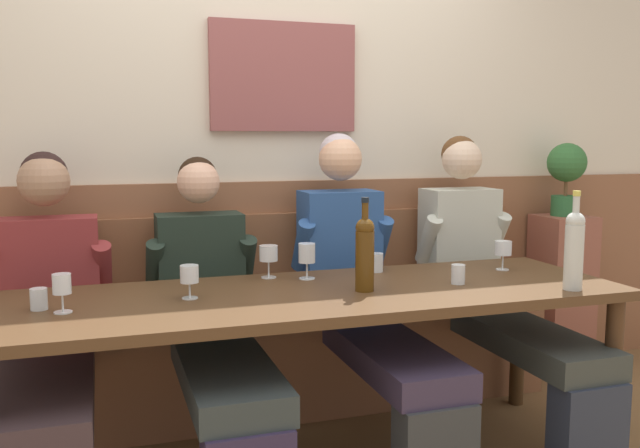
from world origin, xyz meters
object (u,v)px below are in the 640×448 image
Objects in this scene: wine_bottle_green_tall at (574,247)px; wine_glass_mid_left at (189,276)px; person_right_seat at (213,312)px; potted_plant at (566,172)px; wine_glass_by_bottle at (62,286)px; water_tumbler_right at (376,262)px; person_center_right_seat at (44,321)px; wine_bottle_clear_water at (365,251)px; person_left_seat at (490,277)px; wine_glass_near_bucket at (307,254)px; wine_glass_center_rear at (269,255)px; water_tumbler_center at (458,274)px; wall_bench at (277,352)px; dining_table at (317,310)px; wine_glass_center_front at (503,250)px; person_center_left_seat at (362,284)px; water_tumbler_left at (39,299)px.

wine_bottle_green_tall reaches higher than wine_glass_mid_left.
person_right_seat is 2.13m from potted_plant.
wine_glass_by_bottle is 1.33m from water_tumbler_right.
person_center_right_seat is at bearing -171.78° from potted_plant.
wine_bottle_green_tall reaches higher than wine_bottle_clear_water.
person_left_seat is 3.63× the size of wine_bottle_clear_water.
wine_bottle_clear_water is at bearing -62.77° from wine_glass_near_bucket.
wine_glass_center_rear is 1.74× the size of water_tumbler_center.
person_left_seat is at bearing 43.93° from water_tumbler_center.
wall_bench is 6.78× the size of potted_plant.
wine_bottle_clear_water is 0.91× the size of potted_plant.
water_tumbler_center is at bearing -50.07° from wall_bench.
dining_table is at bearing -68.37° from wine_glass_center_rear.
wine_glass_center_front is at bearing -106.53° from person_left_seat.
person_right_seat is 14.90× the size of water_tumbler_right.
wine_glass_center_front is at bearing 94.61° from wine_bottle_green_tall.
wine_glass_by_bottle is at bearing -163.35° from person_center_left_seat.
wine_glass_by_bottle is 1.79× the size of water_tumbler_left.
person_right_seat is at bearing 171.35° from wine_glass_near_bucket.
wall_bench is 36.36× the size of water_tumbler_left.
person_left_seat is 0.97m from wine_glass_near_bucket.
wine_glass_mid_left is at bearing -163.21° from potted_plant.
water_tumbler_right is at bearing 136.18° from wine_bottle_green_tall.
water_tumbler_left is at bearing 175.99° from wine_bottle_clear_water.
wine_glass_near_bucket is (0.39, -0.06, 0.23)m from person_right_seat.
wine_bottle_clear_water reaches higher than water_tumbler_left.
person_center_left_seat reaches higher than wine_glass_by_bottle.
person_center_left_seat is 9.94× the size of wine_glass_by_bottle.
water_tumbler_right is (1.37, -0.01, 0.15)m from person_center_right_seat.
wine_glass_center_rear is at bearing 17.31° from water_tumbler_left.
wine_glass_near_bucket is at bearing -3.44° from person_center_right_seat.
dining_table is at bearing -3.28° from wine_glass_mid_left.
water_tumbler_left is (-1.98, -0.30, 0.11)m from person_left_seat.
wine_glass_near_bucket is 0.38× the size of potted_plant.
wine_bottle_clear_water is 1.10m from wine_glass_by_bottle.
dining_table is at bearing -157.87° from potted_plant.
wine_bottle_clear_water is (0.17, -0.70, 0.60)m from wall_bench.
wall_bench is at bearing 19.19° from person_center_right_seat.
wine_glass_center_front is at bearing -4.42° from person_center_right_seat.
wine_bottle_clear_water is 2.41× the size of wine_glass_near_bucket.
potted_plant reaches higher than person_right_seat.
wine_glass_mid_left reaches higher than water_tumbler_center.
wine_glass_by_bottle is 1.51m from water_tumbler_center.
water_tumbler_left is (-0.64, -0.26, 0.16)m from person_right_seat.
person_right_seat is 3.37× the size of wine_bottle_clear_water.
dining_table is 0.47m from person_right_seat.
wine_glass_center_rear is (0.80, 0.35, 0.01)m from wine_glass_by_bottle.
person_center_right_seat is 15.24× the size of water_tumbler_right.
wine_glass_mid_left is at bearing -175.40° from wine_glass_center_front.
person_left_seat is 1.11m from wine_glass_center_rear.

